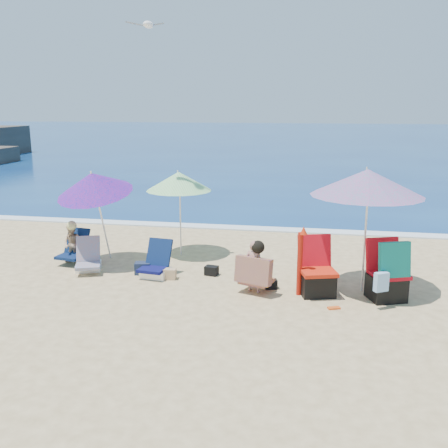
% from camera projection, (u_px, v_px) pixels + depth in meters
% --- Properties ---
extents(ground, '(120.00, 120.00, 0.00)m').
position_uv_depth(ground, '(230.00, 295.00, 9.39)').
color(ground, '#D8BC84').
rests_on(ground, ground).
extents(sea, '(120.00, 80.00, 0.12)m').
position_uv_depth(sea, '(303.00, 138.00, 52.48)').
color(sea, navy).
rests_on(sea, ground).
extents(foam, '(120.00, 0.50, 0.04)m').
position_uv_depth(foam, '(261.00, 229.00, 14.27)').
color(foam, white).
rests_on(foam, ground).
extents(umbrella_turquoise, '(2.11, 2.11, 2.33)m').
position_uv_depth(umbrella_turquoise, '(367.00, 183.00, 9.17)').
color(umbrella_turquoise, silver).
rests_on(umbrella_turquoise, ground).
extents(umbrella_striped, '(1.49, 1.49, 1.97)m').
position_uv_depth(umbrella_striped, '(179.00, 181.00, 11.51)').
color(umbrella_striped, silver).
rests_on(umbrella_striped, ground).
extents(umbrella_blue, '(1.93, 1.98, 2.20)m').
position_uv_depth(umbrella_blue, '(93.00, 183.00, 10.74)').
color(umbrella_blue, white).
rests_on(umbrella_blue, ground).
extents(furled_umbrella, '(0.20, 0.19, 1.30)m').
position_uv_depth(furled_umbrella, '(300.00, 257.00, 9.24)').
color(furled_umbrella, '#A5180B').
rests_on(furled_umbrella, ground).
extents(chair_navy, '(0.61, 0.74, 0.73)m').
position_uv_depth(chair_navy, '(156.00, 267.00, 10.38)').
color(chair_navy, '#0C0F47').
rests_on(chair_navy, ground).
extents(chair_rainbow, '(0.73, 0.85, 0.70)m').
position_uv_depth(chair_rainbow, '(88.00, 262.00, 10.73)').
color(chair_rainbow, '#BF6543').
rests_on(chair_rainbow, ground).
extents(camp_chair_left, '(0.78, 0.81, 1.08)m').
position_uv_depth(camp_chair_left, '(317.00, 277.00, 9.37)').
color(camp_chair_left, red).
rests_on(camp_chair_left, ground).
extents(camp_chair_right, '(0.81, 1.04, 1.14)m').
position_uv_depth(camp_chair_right, '(387.00, 278.00, 9.06)').
color(camp_chair_right, '#B90D19').
rests_on(camp_chair_right, ground).
extents(person_center, '(0.74, 0.74, 1.01)m').
position_uv_depth(person_center, '(254.00, 268.00, 9.40)').
color(person_center, tan).
rests_on(person_center, ground).
extents(person_left, '(0.63, 0.72, 0.97)m').
position_uv_depth(person_left, '(73.00, 244.00, 11.16)').
color(person_left, tan).
rests_on(person_left, ground).
extents(bag_navy_a, '(0.35, 0.28, 0.24)m').
position_uv_depth(bag_navy_a, '(143.00, 268.00, 10.53)').
color(bag_navy_a, '#1B253C').
rests_on(bag_navy_a, ground).
extents(bag_black_a, '(0.29, 0.23, 0.19)m').
position_uv_depth(bag_black_a, '(211.00, 271.00, 10.47)').
color(bag_black_a, black).
rests_on(bag_black_a, ground).
extents(bag_tan, '(0.26, 0.20, 0.21)m').
position_uv_depth(bag_tan, '(170.00, 274.00, 10.23)').
color(bag_tan, tan).
rests_on(bag_tan, ground).
extents(bag_navy_b, '(0.45, 0.35, 0.32)m').
position_uv_depth(bag_navy_b, '(311.00, 281.00, 9.65)').
color(bag_navy_b, '#182135').
rests_on(bag_navy_b, ground).
extents(bag_black_b, '(0.26, 0.21, 0.17)m').
position_uv_depth(bag_black_b, '(271.00, 284.00, 9.70)').
color(bag_black_b, black).
rests_on(bag_black_b, ground).
extents(orange_item, '(0.23, 0.17, 0.03)m').
position_uv_depth(orange_item, '(334.00, 308.00, 8.75)').
color(orange_item, '#DE5117').
rests_on(orange_item, ground).
extents(seagull, '(0.74, 0.48, 0.14)m').
position_uv_depth(seagull, '(148.00, 25.00, 10.26)').
color(seagull, white).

